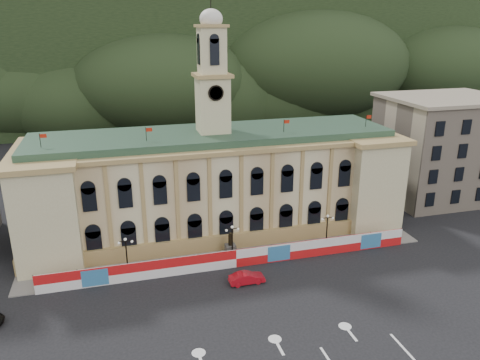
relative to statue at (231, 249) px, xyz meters
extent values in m
plane|color=black|center=(0.00, -18.00, -1.19)|extent=(260.00, 260.00, 0.00)
cube|color=black|center=(0.00, 112.00, 20.81)|extent=(230.00, 70.00, 44.00)
cube|color=#595651|center=(35.00, 92.00, 28.81)|extent=(22.00, 8.00, 14.00)
cube|color=beige|center=(0.00, 10.00, 5.81)|extent=(55.00, 15.00, 14.00)
cube|color=#A2864F|center=(0.00, 2.20, 0.01)|extent=(56.00, 0.80, 2.40)
cube|color=#A2864F|center=(0.00, 10.00, 13.11)|extent=(56.20, 16.20, 0.60)
cube|color=#2D4C37|center=(0.00, 10.00, 13.81)|extent=(53.00, 13.00, 1.20)
cube|color=beige|center=(-23.50, 9.00, 5.81)|extent=(8.00, 17.00, 14.00)
cube|color=beige|center=(23.50, 9.00, 5.81)|extent=(8.00, 17.00, 14.00)
cube|color=beige|center=(0.00, 10.00, 18.41)|extent=(4.40, 4.40, 8.00)
cube|color=#A2864F|center=(0.00, 10.00, 22.61)|extent=(5.20, 5.20, 0.50)
cube|color=beige|center=(0.00, 10.00, 25.91)|extent=(3.60, 3.60, 6.50)
cube|color=#A2864F|center=(0.00, 10.00, 29.31)|extent=(4.20, 4.20, 0.40)
cylinder|color=black|center=(0.00, 7.70, 20.41)|extent=(2.20, 0.20, 2.20)
ellipsoid|color=silver|center=(0.00, 10.00, 30.21)|extent=(3.20, 3.20, 2.72)
cube|color=#B6A28D|center=(43.00, 13.00, 7.81)|extent=(20.00, 16.00, 18.00)
cube|color=gray|center=(43.00, 13.00, 17.11)|extent=(21.00, 17.00, 0.60)
cube|color=red|center=(0.00, -3.00, 0.06)|extent=(50.00, 0.25, 2.50)
cube|color=teal|center=(-18.00, -3.14, 0.06)|extent=(3.20, 0.05, 2.20)
cube|color=teal|center=(6.00, -3.14, 0.06)|extent=(3.20, 0.05, 2.20)
cube|color=teal|center=(20.00, -3.14, 0.06)|extent=(3.20, 0.05, 2.20)
cube|color=slate|center=(0.00, -0.25, -1.11)|extent=(56.00, 5.50, 0.16)
cube|color=#595651|center=(0.00, 0.00, -0.29)|extent=(1.40, 1.40, 1.80)
cylinder|color=black|center=(0.00, 0.00, 1.41)|extent=(0.60, 0.60, 1.60)
sphere|color=black|center=(0.00, 0.00, 2.31)|extent=(0.44, 0.44, 0.44)
cylinder|color=black|center=(-14.00, -1.00, -1.04)|extent=(0.44, 0.44, 0.30)
cylinder|color=black|center=(-14.00, -1.00, 1.21)|extent=(0.18, 0.18, 4.80)
cube|color=black|center=(-14.00, -1.00, 3.51)|extent=(1.60, 0.08, 0.08)
sphere|color=silver|center=(-14.80, -1.00, 3.36)|extent=(0.36, 0.36, 0.36)
sphere|color=silver|center=(-13.20, -1.00, 3.36)|extent=(0.36, 0.36, 0.36)
sphere|color=silver|center=(-14.00, -1.00, 3.76)|extent=(0.40, 0.40, 0.40)
cylinder|color=black|center=(0.00, -1.00, -1.04)|extent=(0.44, 0.44, 0.30)
cylinder|color=black|center=(0.00, -1.00, 1.21)|extent=(0.18, 0.18, 4.80)
cube|color=black|center=(0.00, -1.00, 3.51)|extent=(1.60, 0.08, 0.08)
sphere|color=silver|center=(-0.80, -1.00, 3.36)|extent=(0.36, 0.36, 0.36)
sphere|color=silver|center=(0.80, -1.00, 3.36)|extent=(0.36, 0.36, 0.36)
sphere|color=silver|center=(0.00, -1.00, 3.76)|extent=(0.40, 0.40, 0.40)
cylinder|color=black|center=(14.00, -1.00, -1.04)|extent=(0.44, 0.44, 0.30)
cylinder|color=black|center=(14.00, -1.00, 1.21)|extent=(0.18, 0.18, 4.80)
cube|color=black|center=(14.00, -1.00, 3.51)|extent=(1.60, 0.08, 0.08)
sphere|color=silver|center=(13.20, -1.00, 3.36)|extent=(0.36, 0.36, 0.36)
sphere|color=silver|center=(14.80, -1.00, 3.36)|extent=(0.36, 0.36, 0.36)
sphere|color=silver|center=(14.00, -1.00, 3.76)|extent=(0.40, 0.40, 0.40)
imported|color=#AE0C17|center=(0.23, -7.30, -0.44)|extent=(1.72, 4.56, 1.49)
camera|label=1|loc=(-14.22, -56.47, 30.02)|focal=35.00mm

